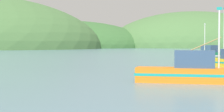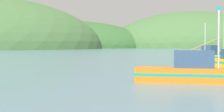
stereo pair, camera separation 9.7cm
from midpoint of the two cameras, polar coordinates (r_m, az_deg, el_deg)
The scene contains 4 objects.
hill_mid_left at distance 243.74m, azimuth -7.05°, elevation 1.36°, with size 116.01×92.81×37.96m, color #386633.
hill_far_center at distance 264.91m, azimuth 13.40°, elevation 1.37°, with size 132.20×105.76×53.84m, color #47703D.
fishing_boat_orange at distance 24.67m, azimuth 15.12°, elevation -2.65°, with size 9.74×5.94×5.27m.
fishing_boat_green at distance 59.59m, azimuth 15.59°, elevation 0.15°, with size 9.05×6.62×6.14m.
Camera 1 is at (-7.97, -6.24, 2.73)m, focal length 54.82 mm.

